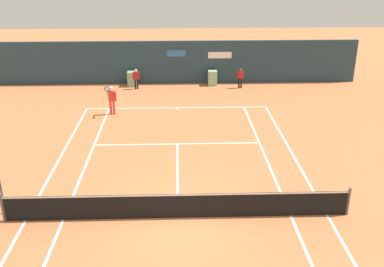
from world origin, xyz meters
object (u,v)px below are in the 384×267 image
Objects in this scene: ball_kid_right_post at (136,78)px; tennis_ball_mid_court at (268,144)px; tennis_ball_by_sideline at (218,134)px; ball_kid_left_post at (240,77)px; player_on_baseline at (112,98)px.

tennis_ball_mid_court is at bearing 129.71° from ball_kid_right_post.
ball_kid_left_post is at bearing 74.87° from tennis_ball_by_sideline.
player_on_baseline reaches higher than ball_kid_left_post.
ball_kid_right_post reaches higher than ball_kid_left_post.
ball_kid_right_post is 20.07× the size of tennis_ball_mid_court.
ball_kid_left_post reaches higher than tennis_ball_mid_court.
player_on_baseline reaches higher than ball_kid_right_post.
tennis_ball_mid_court is at bearing -30.38° from tennis_ball_by_sideline.
player_on_baseline is at bearing 35.64° from ball_kid_left_post.
tennis_ball_mid_court is at bearing 94.39° from ball_kid_left_post.
player_on_baseline is 9.35m from ball_kid_left_post.
ball_kid_right_post is at bearing 3.81° from ball_kid_left_post.
ball_kid_right_post is at bearing 120.38° from tennis_ball_by_sideline.
player_on_baseline is at bearing 150.82° from tennis_ball_by_sideline.
ball_kid_left_post is 8.46m from tennis_ball_by_sideline.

